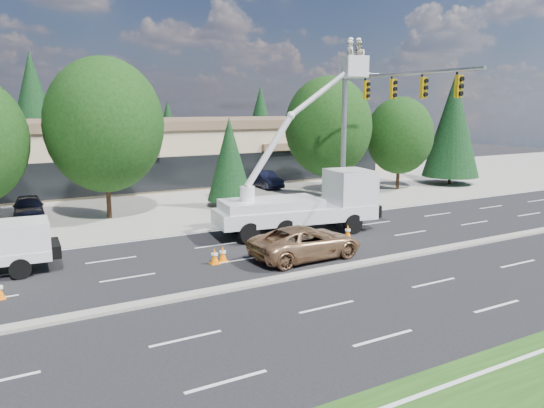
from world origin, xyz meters
TOP-DOWN VIEW (x-y plane):
  - ground at (0.00, 0.00)m, footprint 140.00×140.00m
  - concrete_apron at (0.00, 20.00)m, footprint 140.00×22.00m
  - road_median at (0.00, 0.00)m, footprint 120.00×0.55m
  - strip_mall at (0.00, 29.97)m, footprint 50.40×15.40m
  - tree_front_d at (-3.00, 15.00)m, footprint 6.85×6.85m
  - tree_front_e at (5.00, 15.00)m, footprint 3.02×3.02m
  - tree_front_f at (13.00, 15.00)m, footprint 6.37×6.37m
  - tree_front_g at (20.00, 15.00)m, footprint 5.34×5.34m
  - tree_front_h at (26.00, 15.00)m, footprint 4.75×4.75m
  - tree_back_b at (-4.00, 42.00)m, footprint 6.12×6.12m
  - tree_back_c at (10.00, 42.00)m, footprint 3.73×3.73m
  - tree_back_d at (22.00, 42.00)m, footprint 4.62×4.62m
  - signal_mast at (10.03, 7.04)m, footprint 2.76×10.16m
  - bucket_truck at (5.63, 6.05)m, footprint 9.43×3.83m
  - traffic_cone_b at (-1.28, 3.26)m, footprint 0.40×0.40m
  - traffic_cone_c at (-0.82, 3.43)m, footprint 0.40×0.40m
  - traffic_cone_d at (6.44, 4.01)m, footprint 0.40×0.40m
  - minivan at (2.61, 2.04)m, footprint 5.24×2.54m
  - parked_car_west at (-7.21, 17.21)m, footprint 2.02×4.30m
  - parked_car_east at (11.06, 21.00)m, footprint 1.64×4.22m

SIDE VIEW (x-z plane):
  - ground at x=0.00m, z-range 0.00..0.00m
  - concrete_apron at x=0.00m, z-range 0.00..0.01m
  - road_median at x=0.00m, z-range 0.00..0.12m
  - traffic_cone_b at x=-1.28m, z-range -0.01..0.69m
  - traffic_cone_c at x=-0.82m, z-range -0.01..0.69m
  - traffic_cone_d at x=6.44m, z-range -0.01..0.69m
  - parked_car_east at x=11.06m, z-range 0.00..1.37m
  - parked_car_west at x=-7.21m, z-range 0.00..1.42m
  - minivan at x=2.61m, z-range 0.00..1.44m
  - bucket_truck at x=5.63m, z-range -2.86..7.28m
  - strip_mall at x=0.00m, z-range 0.08..5.58m
  - tree_front_e at x=5.00m, z-range 0.21..6.17m
  - tree_back_c at x=10.00m, z-range 0.27..7.61m
  - tree_front_g at x=20.00m, z-range 0.63..8.04m
  - tree_back_d at x=22.00m, z-range 0.33..9.44m
  - tree_front_h at x=26.00m, z-range 0.34..9.71m
  - tree_front_f at x=13.00m, z-range 0.75..9.59m
  - tree_front_d at x=-3.00m, z-range 0.81..10.31m
  - signal_mast at x=10.03m, z-range 1.56..10.56m
  - tree_back_b at x=-4.00m, z-range 0.44..12.50m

